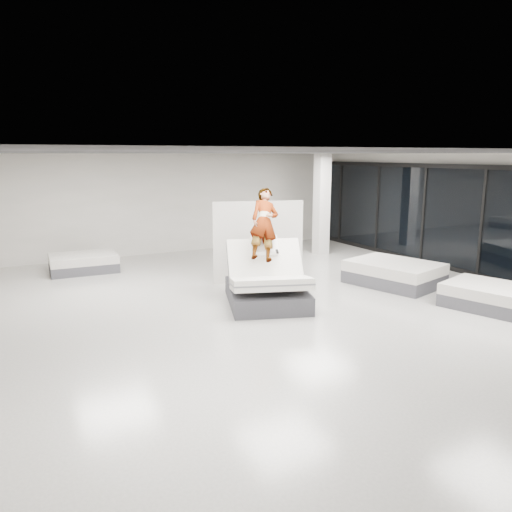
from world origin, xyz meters
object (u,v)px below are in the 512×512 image
flat_bed_right_far (394,273)px  remote (277,251)px  flat_bed_right_near (493,297)px  divider_panel (258,242)px  column (322,205)px  flat_bed_left_far (84,263)px  person (264,239)px  hero_bed (267,285)px

flat_bed_right_far → remote: bearing=-178.8°
flat_bed_right_near → divider_panel: bearing=128.5°
flat_bed_right_far → flat_bed_right_near: 2.49m
remote → column: bearing=65.1°
divider_panel → flat_bed_left_far: divider_panel is taller
person → column: (4.08, 3.73, 0.23)m
flat_bed_left_far → column: 7.41m
flat_bed_right_far → flat_bed_right_near: bearing=-79.2°
flat_bed_right_near → column: bearing=88.7°
hero_bed → flat_bed_left_far: bearing=121.1°
person → flat_bed_right_near: size_ratio=0.82×
person → flat_bed_right_far: person is taller
hero_bed → person: bearing=71.0°
divider_panel → flat_bed_left_far: (-3.73, 3.27, -0.78)m
hero_bed → flat_bed_left_far: size_ratio=1.42×
person → hero_bed: bearing=-90.0°
divider_panel → flat_bed_right_near: size_ratio=1.06×
hero_bed → divider_panel: size_ratio=1.13×
flat_bed_right_near → column: (0.15, 6.51, 1.35)m
remote → column: column is taller
person → flat_bed_right_near: (3.94, -2.78, -1.12)m
person → remote: size_ratio=12.50×
flat_bed_right_near → flat_bed_left_far: bearing=133.4°
flat_bed_left_far → flat_bed_right_near: bearing=-46.6°
remote → divider_panel: divider_panel is taller
flat_bed_right_near → column: column is taller
remote → flat_bed_right_far: size_ratio=0.06×
flat_bed_right_near → remote: bearing=148.3°
divider_panel → flat_bed_right_far: 3.45m
flat_bed_right_far → flat_bed_left_far: size_ratio=1.35×
divider_panel → flat_bed_right_far: size_ratio=0.93×
flat_bed_left_far → column: column is taller
hero_bed → divider_panel: 1.98m
flat_bed_right_near → flat_bed_right_far: bearing=100.8°
hero_bed → person: (0.11, 0.33, 0.95)m
divider_panel → column: size_ratio=0.70×
hero_bed → flat_bed_right_near: size_ratio=1.20×
divider_panel → flat_bed_left_far: 5.03m
person → column: bearing=61.5°
flat_bed_right_near → flat_bed_left_far: flat_bed_right_near is taller
hero_bed → divider_panel: (0.71, 1.75, 0.60)m
hero_bed → flat_bed_left_far: hero_bed is taller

